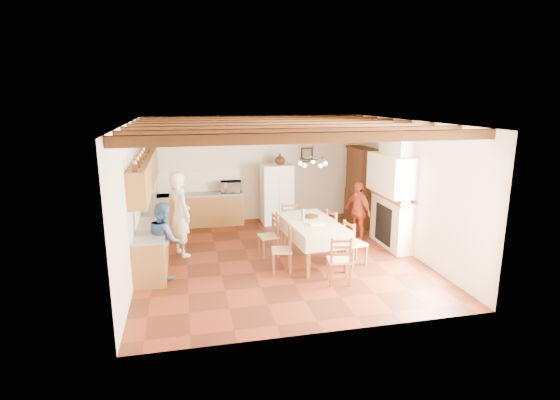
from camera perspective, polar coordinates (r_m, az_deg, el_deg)
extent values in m
cube|color=#482011|center=(9.83, -0.19, -7.59)|extent=(6.00, 6.50, 0.02)
cube|color=white|center=(9.19, -0.21, 10.27)|extent=(6.00, 6.50, 0.02)
cube|color=beige|center=(12.55, -3.39, 4.15)|extent=(6.00, 0.02, 3.00)
cube|color=beige|center=(6.36, 6.12, -5.11)|extent=(6.00, 0.02, 3.00)
cube|color=beige|center=(9.25, -18.73, 0.12)|extent=(0.02, 6.50, 3.00)
cube|color=beige|center=(10.45, 16.15, 1.76)|extent=(0.02, 6.50, 3.00)
cube|color=brown|center=(10.51, -16.04, -4.20)|extent=(0.60, 4.30, 0.86)
cube|color=brown|center=(12.32, -10.23, -1.31)|extent=(2.30, 0.60, 0.86)
cube|color=slate|center=(10.38, -16.20, -1.83)|extent=(0.62, 4.30, 0.04)
cube|color=slate|center=(12.21, -10.31, 0.73)|extent=(2.34, 0.62, 0.04)
cube|color=#EEE8CF|center=(10.33, -17.89, -0.19)|extent=(0.03, 4.30, 0.60)
cube|color=#EEE8CF|center=(12.43, -10.43, 2.45)|extent=(2.30, 0.03, 0.60)
cube|color=brown|center=(10.19, -17.26, 3.41)|extent=(0.35, 4.20, 0.70)
cube|color=black|center=(12.80, 3.51, 5.91)|extent=(0.34, 0.03, 0.42)
cube|color=white|center=(12.29, -0.45, 0.82)|extent=(0.85, 0.70, 1.67)
cube|color=silver|center=(9.48, 4.15, -2.94)|extent=(1.18, 2.09, 0.05)
cube|color=brown|center=(8.68, 3.68, -7.53)|extent=(0.08, 0.08, 0.83)
cube|color=brown|center=(8.99, 8.67, -6.90)|extent=(0.08, 0.08, 0.83)
cube|color=brown|center=(10.28, 0.14, -4.13)|extent=(0.08, 0.08, 0.83)
cube|color=brown|center=(10.55, 4.46, -3.72)|extent=(0.08, 0.08, 0.83)
torus|color=black|center=(9.18, 4.30, 5.46)|extent=(0.47, 0.47, 0.03)
imported|color=white|center=(9.97, -12.92, -1.80)|extent=(0.70, 0.82, 1.91)
imported|color=#3F60A1|center=(8.97, -14.88, -4.99)|extent=(0.77, 0.87, 1.50)
imported|color=#AE3920|center=(10.94, 10.11, -1.47)|extent=(0.63, 0.94, 1.49)
imported|color=silver|center=(12.23, -6.40, 1.73)|extent=(0.60, 0.43, 0.31)
imported|color=#39180E|center=(12.14, 0.00, 5.40)|extent=(0.37, 0.37, 0.30)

